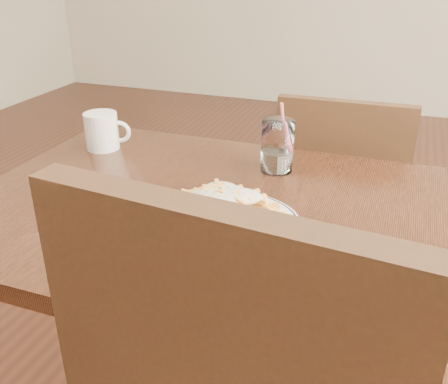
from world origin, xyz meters
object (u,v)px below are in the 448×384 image
at_px(loaded_fries, 224,199).
at_px(water_glass, 277,149).
at_px(chair_far, 339,203).
at_px(table, 233,238).
at_px(fries_plate, 224,218).
at_px(coffee_mug, 103,131).

bearing_deg(loaded_fries, water_glass, 84.22).
bearing_deg(water_glass, chair_far, 71.49).
xyz_separation_m(table, chair_far, (0.16, 0.62, -0.18)).
bearing_deg(fries_plate, chair_far, 76.98).
height_order(table, coffee_mug, coffee_mug).
xyz_separation_m(fries_plate, loaded_fries, (-0.00, 0.00, 0.04)).
bearing_deg(loaded_fries, table, 93.67).
height_order(chair_far, water_glass, water_glass).
bearing_deg(table, coffee_mug, 154.92).
relative_size(chair_far, fries_plate, 2.64).
bearing_deg(water_glass, coffee_mug, -177.99).
bearing_deg(water_glass, fries_plate, -95.78).
distance_m(fries_plate, water_glass, 0.31).
distance_m(table, loaded_fries, 0.15).
bearing_deg(coffee_mug, table, -25.08).
bearing_deg(loaded_fries, chair_far, 76.98).
distance_m(table, chair_far, 0.66).
relative_size(table, water_glass, 6.69).
bearing_deg(table, chair_far, 75.18).
distance_m(loaded_fries, coffee_mug, 0.55).
distance_m(chair_far, coffee_mug, 0.81).
distance_m(fries_plate, loaded_fries, 0.04).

